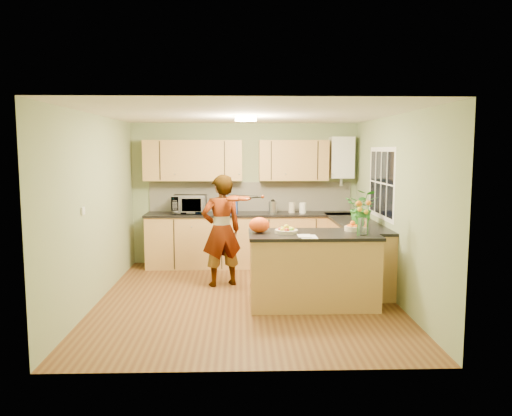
{
  "coord_description": "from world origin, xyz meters",
  "views": [
    {
      "loc": [
        -0.07,
        -6.65,
        2.04
      ],
      "look_at": [
        0.15,
        0.5,
        1.2
      ],
      "focal_mm": 35.0,
      "sensor_mm": 36.0,
      "label": 1
    }
  ],
  "objects": [
    {
      "name": "potted_plant",
      "position": [
        1.7,
        0.51,
        1.2
      ],
      "size": [
        0.59,
        0.56,
        0.52
      ],
      "primitive_type": "imported",
      "rotation": [
        0.0,
        0.0,
        -0.39
      ],
      "color": "#2E7D29",
      "rests_on": "right_counter"
    },
    {
      "name": "splashback",
      "position": [
        0.1,
        2.23,
        1.2
      ],
      "size": [
        3.6,
        0.02,
        0.52
      ],
      "primitive_type": "cube",
      "color": "silver",
      "rests_on": "back_counter"
    },
    {
      "name": "wall_back",
      "position": [
        0.0,
        2.25,
        1.25
      ],
      "size": [
        4.0,
        0.02,
        2.5
      ],
      "primitive_type": "cube",
      "color": "#93A777",
      "rests_on": "floor"
    },
    {
      "name": "violinist",
      "position": [
        -0.36,
        0.71,
        0.84
      ],
      "size": [
        0.71,
        0.59,
        1.67
      ],
      "primitive_type": "imported",
      "rotation": [
        0.0,
        0.0,
        3.5
      ],
      "color": "tan",
      "rests_on": "floor"
    },
    {
      "name": "fruit_dish",
      "position": [
        0.52,
        -0.27,
        1.0
      ],
      "size": [
        0.3,
        0.3,
        0.11
      ],
      "color": "beige",
      "rests_on": "peninsula_island"
    },
    {
      "name": "flower_vase",
      "position": [
        1.47,
        -0.45,
        1.28
      ],
      "size": [
        0.26,
        0.26,
        0.48
      ],
      "rotation": [
        0.0,
        0.0,
        0.05
      ],
      "color": "silver",
      "rests_on": "peninsula_island"
    },
    {
      "name": "upper_cabinets",
      "position": [
        -0.18,
        2.08,
        1.85
      ],
      "size": [
        3.2,
        0.34,
        0.7
      ],
      "color": "tan",
      "rests_on": "wall_back"
    },
    {
      "name": "papers",
      "position": [
        0.77,
        -0.57,
        0.96
      ],
      "size": [
        0.2,
        0.28,
        0.01
      ],
      "primitive_type": "cube",
      "color": "white",
      "rests_on": "peninsula_island"
    },
    {
      "name": "ceiling_lamp",
      "position": [
        0.0,
        0.3,
        2.46
      ],
      "size": [
        0.3,
        0.3,
        0.07
      ],
      "color": "#FFEABF",
      "rests_on": "ceiling"
    },
    {
      "name": "violin",
      "position": [
        -0.16,
        0.49,
        1.34
      ],
      "size": [
        0.7,
        0.61,
        0.18
      ],
      "primitive_type": null,
      "rotation": [
        0.17,
        0.0,
        -0.61
      ],
      "color": "#581505",
      "rests_on": "violinist"
    },
    {
      "name": "floor",
      "position": [
        0.0,
        0.0,
        0.0
      ],
      "size": [
        4.5,
        4.5,
        0.0
      ],
      "primitive_type": "plane",
      "color": "brown",
      "rests_on": "ground"
    },
    {
      "name": "right_counter",
      "position": [
        1.7,
        0.85,
        0.47
      ],
      "size": [
        0.62,
        2.24,
        0.94
      ],
      "color": "tan",
      "rests_on": "floor"
    },
    {
      "name": "light_switch",
      "position": [
        -1.99,
        -0.6,
        1.3
      ],
      "size": [
        0.02,
        0.09,
        0.09
      ],
      "primitive_type": "cube",
      "color": "white",
      "rests_on": "wall_left"
    },
    {
      "name": "orange_bowl",
      "position": [
        1.42,
        -0.12,
        1.01
      ],
      "size": [
        0.22,
        0.22,
        0.13
      ],
      "color": "beige",
      "rests_on": "peninsula_island"
    },
    {
      "name": "blue_box",
      "position": [
        -0.27,
        1.92,
        1.05
      ],
      "size": [
        0.28,
        0.22,
        0.21
      ],
      "primitive_type": "cube",
      "rotation": [
        0.0,
        0.0,
        -0.09
      ],
      "color": "#203C93",
      "rests_on": "back_counter"
    },
    {
      "name": "kettle",
      "position": [
        0.48,
        1.91,
        1.05
      ],
      "size": [
        0.15,
        0.15,
        0.28
      ],
      "rotation": [
        0.0,
        0.0,
        -0.07
      ],
      "color": "#AFAFB4",
      "rests_on": "back_counter"
    },
    {
      "name": "ceiling",
      "position": [
        0.0,
        0.0,
        2.5
      ],
      "size": [
        4.0,
        4.5,
        0.02
      ],
      "primitive_type": "cube",
      "color": "white",
      "rests_on": "wall_back"
    },
    {
      "name": "wall_right",
      "position": [
        2.0,
        0.0,
        1.25
      ],
      "size": [
        0.02,
        4.5,
        2.5
      ],
      "primitive_type": "cube",
      "color": "#93A777",
      "rests_on": "floor"
    },
    {
      "name": "window_right",
      "position": [
        1.99,
        0.6,
        1.55
      ],
      "size": [
        0.01,
        1.3,
        1.05
      ],
      "color": "white",
      "rests_on": "wall_right"
    },
    {
      "name": "boiler",
      "position": [
        1.7,
        2.09,
        1.9
      ],
      "size": [
        0.4,
        0.3,
        0.86
      ],
      "color": "white",
      "rests_on": "wall_back"
    },
    {
      "name": "wall_front",
      "position": [
        0.0,
        -2.25,
        1.25
      ],
      "size": [
        4.0,
        0.02,
        2.5
      ],
      "primitive_type": "cube",
      "color": "#93A777",
      "rests_on": "floor"
    },
    {
      "name": "microwave",
      "position": [
        -0.96,
        1.94,
        1.1
      ],
      "size": [
        0.58,
        0.4,
        0.31
      ],
      "primitive_type": "imported",
      "rotation": [
        0.0,
        0.0,
        -0.03
      ],
      "color": "white",
      "rests_on": "back_counter"
    },
    {
      "name": "back_counter",
      "position": [
        0.1,
        1.95,
        0.47
      ],
      "size": [
        3.64,
        0.62,
        0.94
      ],
      "color": "tan",
      "rests_on": "floor"
    },
    {
      "name": "peninsula_island",
      "position": [
        0.87,
        -0.27,
        0.48
      ],
      "size": [
        1.67,
        0.86,
        0.96
      ],
      "color": "tan",
      "rests_on": "floor"
    },
    {
      "name": "orange_bag",
      "position": [
        0.17,
        -0.22,
        1.06
      ],
      "size": [
        0.27,
        0.23,
        0.2
      ],
      "primitive_type": "ellipsoid",
      "rotation": [
        0.0,
        0.0,
        -0.01
      ],
      "color": "#FF5015",
      "rests_on": "peninsula_island"
    },
    {
      "name": "jar_cream",
      "position": [
        0.82,
        1.98,
        1.03
      ],
      "size": [
        0.12,
        0.12,
        0.18
      ],
      "primitive_type": "cylinder",
      "rotation": [
        0.0,
        0.0,
        0.01
      ],
      "color": "beige",
      "rests_on": "back_counter"
    },
    {
      "name": "wall_left",
      "position": [
        -2.0,
        0.0,
        1.25
      ],
      "size": [
        0.02,
        4.5,
        2.5
      ],
      "primitive_type": "cube",
      "color": "#93A777",
      "rests_on": "floor"
    },
    {
      "name": "jar_white",
      "position": [
        1.0,
        1.9,
        1.03
      ],
      "size": [
        0.13,
        0.13,
        0.18
      ],
      "primitive_type": "cylinder",
      "rotation": [
        0.0,
        0.0,
        -0.13
      ],
      "color": "white",
      "rests_on": "back_counter"
    }
  ]
}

